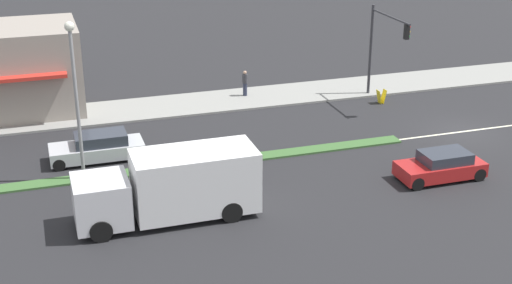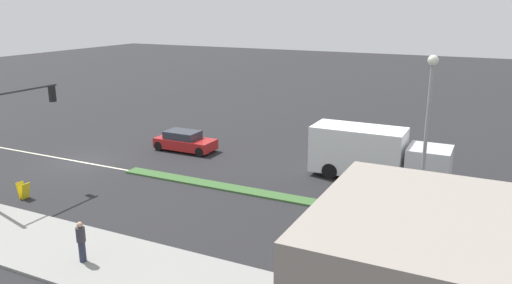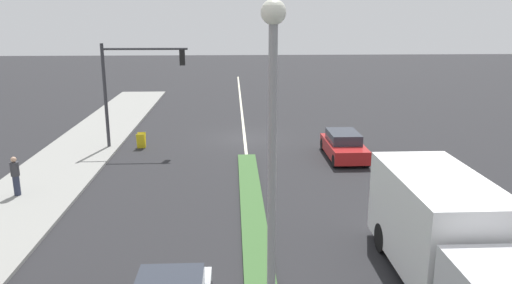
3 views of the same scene
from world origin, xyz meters
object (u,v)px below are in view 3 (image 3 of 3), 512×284
object	(u,v)px
hatchback_red	(344,146)
pedestrian	(15,175)
warning_aframe_sign	(141,140)
street_lamp	(272,153)
delivery_truck	(449,237)
traffic_signal_main	(131,78)

from	to	relation	value
hatchback_red	pedestrian	bearing A→B (deg)	19.63
warning_aframe_sign	hatchback_red	bearing A→B (deg)	167.26
pedestrian	warning_aframe_sign	distance (m)	8.43
pedestrian	hatchback_red	world-z (taller)	pedestrian
pedestrian	warning_aframe_sign	xyz separation A→B (m)	(-3.64, -7.58, -0.54)
warning_aframe_sign	street_lamp	bearing A→B (deg)	107.50
pedestrian	delivery_truck	world-z (taller)	delivery_truck
street_lamp	delivery_truck	xyz separation A→B (m)	(-5.00, -3.27, -3.31)
warning_aframe_sign	hatchback_red	distance (m)	11.05
traffic_signal_main	hatchback_red	distance (m)	11.85
traffic_signal_main	street_lamp	size ratio (longest dim) A/B	0.76
pedestrian	delivery_truck	bearing A→B (deg)	152.59
warning_aframe_sign	traffic_signal_main	bearing A→B (deg)	-0.65
hatchback_red	street_lamp	bearing A→B (deg)	72.54
warning_aframe_sign	delivery_truck	distance (m)	18.55
delivery_truck	street_lamp	bearing A→B (deg)	33.19
traffic_signal_main	pedestrian	distance (m)	8.78
street_lamp	hatchback_red	distance (m)	17.17
traffic_signal_main	street_lamp	distance (m)	19.35
delivery_truck	hatchback_red	world-z (taller)	delivery_truck
street_lamp	hatchback_red	world-z (taller)	street_lamp
traffic_signal_main	warning_aframe_sign	distance (m)	3.49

